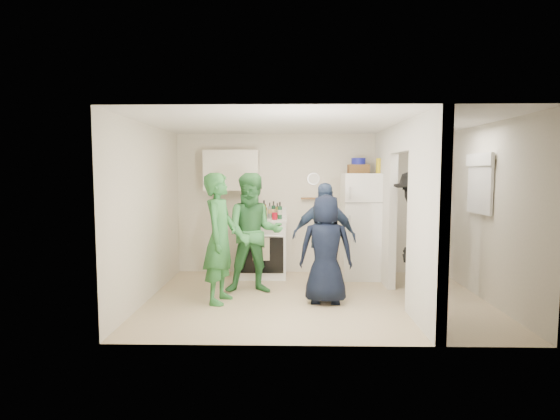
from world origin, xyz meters
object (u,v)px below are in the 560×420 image
(stove, at_px, (263,247))
(wicker_basket, at_px, (358,169))
(person_nook, at_px, (416,232))
(person_navy, at_px, (326,249))
(blue_bowl, at_px, (358,161))
(person_denim, at_px, (324,237))
(fridge, at_px, (364,226))
(yellow_cup_stack_top, at_px, (379,166))
(person_green_center, at_px, (254,233))
(person_green_left, at_px, (220,238))

(stove, distance_m, wicker_basket, 2.14)
(wicker_basket, distance_m, person_nook, 1.61)
(stove, height_order, person_navy, person_navy)
(blue_bowl, bearing_deg, person_denim, -125.04)
(fridge, height_order, yellow_cup_stack_top, yellow_cup_stack_top)
(yellow_cup_stack_top, distance_m, person_green_center, 2.45)
(person_denim, height_order, person_nook, person_nook)
(stove, height_order, fridge, fridge)
(blue_bowl, relative_size, person_green_left, 0.13)
(person_green_center, bearing_deg, stove, 81.61)
(person_green_left, bearing_deg, fridge, -45.46)
(person_denim, bearing_deg, fridge, 60.97)
(person_denim, bearing_deg, person_navy, -80.34)
(fridge, bearing_deg, person_green_center, -151.04)
(wicker_basket, xyz_separation_m, person_green_left, (-2.15, -1.55, -0.97))
(fridge, distance_m, blue_bowl, 1.11)
(yellow_cup_stack_top, relative_size, person_green_center, 0.14)
(stove, xyz_separation_m, person_navy, (0.97, -1.55, 0.25))
(yellow_cup_stack_top, bearing_deg, person_green_left, -150.43)
(yellow_cup_stack_top, bearing_deg, blue_bowl, 154.89)
(fridge, distance_m, yellow_cup_stack_top, 1.05)
(person_denim, bearing_deg, stove, 148.58)
(blue_bowl, xyz_separation_m, person_green_left, (-2.15, -1.55, -1.10))
(person_green_center, height_order, person_nook, person_nook)
(person_green_center, bearing_deg, blue_bowl, 26.93)
(stove, relative_size, person_denim, 0.61)
(person_navy, bearing_deg, fridge, -112.79)
(wicker_basket, height_order, person_denim, wicker_basket)
(person_nook, bearing_deg, yellow_cup_stack_top, -134.04)
(blue_bowl, height_order, person_green_center, blue_bowl)
(person_green_center, bearing_deg, fridge, 24.31)
(stove, distance_m, person_denim, 1.39)
(fridge, height_order, person_navy, fridge)
(fridge, bearing_deg, person_denim, -130.46)
(yellow_cup_stack_top, xyz_separation_m, person_green_center, (-2.04, -0.91, -1.02))
(yellow_cup_stack_top, height_order, person_green_left, yellow_cup_stack_top)
(stove, relative_size, person_nook, 0.55)
(fridge, distance_m, person_green_center, 2.08)
(stove, height_order, yellow_cup_stack_top, yellow_cup_stack_top)
(wicker_basket, xyz_separation_m, person_navy, (-0.68, -1.57, -1.12))
(fridge, relative_size, person_green_left, 0.99)
(blue_bowl, height_order, yellow_cup_stack_top, blue_bowl)
(yellow_cup_stack_top, xyz_separation_m, person_green_left, (-2.47, -1.40, -1.02))
(wicker_basket, height_order, person_nook, wicker_basket)
(person_denim, distance_m, person_nook, 1.37)
(blue_bowl, bearing_deg, person_nook, -58.07)
(fridge, bearing_deg, yellow_cup_stack_top, -24.44)
(wicker_basket, distance_m, person_green_left, 2.82)
(person_navy, bearing_deg, person_nook, -157.09)
(person_green_left, height_order, person_green_center, person_green_left)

